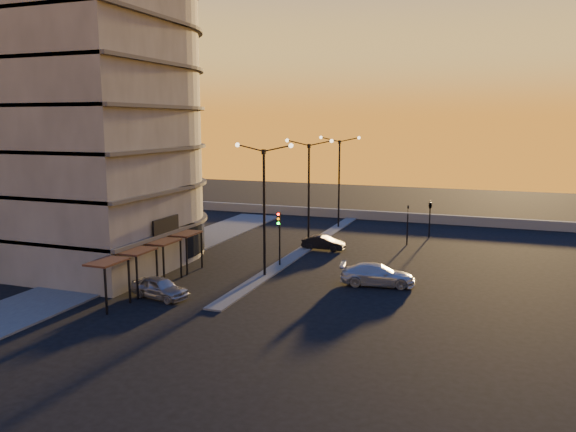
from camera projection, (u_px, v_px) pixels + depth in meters
The scene contains 14 objects.
ground at pixel (265, 276), 40.23m from camera, with size 120.00×120.00×0.00m, color black.
sidewalk_west at pixel (169, 252), 47.51m from camera, with size 5.00×40.00×0.12m, color #484745.
median at pixel (308, 247), 49.46m from camera, with size 1.20×36.00×0.12m, color #484745.
parapet at pixel (369, 215), 63.49m from camera, with size 44.00×0.50×1.00m, color slate.
building at pixel (96, 109), 43.07m from camera, with size 14.35×17.08×25.00m.
streetlamp_near at pixel (264, 199), 39.29m from camera, with size 4.32×0.32×9.51m.
streetlamp_mid at pixel (309, 184), 48.54m from camera, with size 4.32×0.32×9.51m.
streetlamp_far at pixel (339, 174), 57.78m from camera, with size 4.32×0.32×9.51m.
traffic_light_main at pixel (279, 230), 42.40m from camera, with size 0.28×0.44×4.25m.
signal_east_a at pixel (408, 224), 50.10m from camera, with size 0.13×0.16×3.60m.
signal_east_b at pixel (430, 206), 53.09m from camera, with size 0.42×1.99×3.60m.
car_hatchback at pixel (160, 288), 35.21m from camera, with size 1.59×3.95×1.35m, color gray.
car_sedan at pixel (324, 243), 48.52m from camera, with size 1.29×3.69×1.21m, color black.
car_wagon at pixel (377, 275), 37.98m from camera, with size 2.04×5.03×1.46m, color #AEB2B6.
Camera 1 is at (15.12, -35.93, 10.97)m, focal length 35.00 mm.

